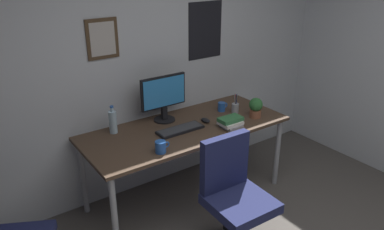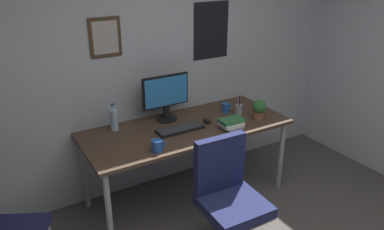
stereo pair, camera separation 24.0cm
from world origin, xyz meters
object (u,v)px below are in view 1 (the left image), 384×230
at_px(computer_mouse, 206,120).
at_px(pen_cup, 235,107).
at_px(monitor, 164,96).
at_px(office_chair, 234,191).
at_px(water_bottle, 113,122).
at_px(potted_plant, 256,107).
at_px(book_stack_left, 231,122).
at_px(keyboard, 180,130).
at_px(coffee_mug_near, 161,147).
at_px(coffee_mug_far, 222,107).

bearing_deg(computer_mouse, pen_cup, 2.55).
bearing_deg(monitor, office_chair, -89.95).
bearing_deg(monitor, water_bottle, 177.36).
bearing_deg(potted_plant, book_stack_left, -173.63).
distance_m(keyboard, book_stack_left, 0.46).
height_order(coffee_mug_near, potted_plant, potted_plant).
distance_m(water_bottle, pen_cup, 1.21).
distance_m(computer_mouse, coffee_mug_near, 0.70).
height_order(office_chair, book_stack_left, office_chair).
height_order(water_bottle, pen_cup, water_bottle).
height_order(computer_mouse, water_bottle, water_bottle).
height_order(computer_mouse, potted_plant, potted_plant).
relative_size(office_chair, potted_plant, 4.87).
xyz_separation_m(monitor, book_stack_left, (0.41, -0.48, -0.19)).
relative_size(coffee_mug_near, coffee_mug_far, 1.12).
relative_size(monitor, water_bottle, 1.82).
bearing_deg(pen_cup, water_bottle, 167.31).
bearing_deg(water_bottle, monitor, -2.64).
height_order(office_chair, water_bottle, water_bottle).
relative_size(office_chair, coffee_mug_near, 7.61).
relative_size(office_chair, coffee_mug_far, 8.50).
relative_size(pen_cup, book_stack_left, 0.92).
height_order(keyboard, water_bottle, water_bottle).
bearing_deg(book_stack_left, office_chair, -127.50).
height_order(monitor, water_bottle, monitor).
bearing_deg(water_bottle, potted_plant, -20.19).
distance_m(potted_plant, pen_cup, 0.22).
relative_size(computer_mouse, coffee_mug_near, 0.88).
bearing_deg(water_bottle, coffee_mug_far, -8.07).
relative_size(office_chair, keyboard, 2.21).
xyz_separation_m(water_bottle, pen_cup, (1.18, -0.27, -0.05)).
relative_size(keyboard, coffee_mug_near, 3.45).
distance_m(computer_mouse, water_bottle, 0.85).
height_order(office_chair, computer_mouse, office_chair).
relative_size(monitor, keyboard, 1.07).
distance_m(computer_mouse, pen_cup, 0.38).
bearing_deg(potted_plant, pen_cup, 112.55).
relative_size(coffee_mug_near, book_stack_left, 0.57).
height_order(office_chair, potted_plant, potted_plant).
bearing_deg(coffee_mug_near, book_stack_left, 3.67).
distance_m(water_bottle, coffee_mug_near, 0.57).
distance_m(coffee_mug_near, potted_plant, 1.11).
xyz_separation_m(office_chair, water_bottle, (-0.51, 1.04, 0.34)).
relative_size(potted_plant, book_stack_left, 0.90).
height_order(computer_mouse, book_stack_left, book_stack_left).
xyz_separation_m(coffee_mug_far, book_stack_left, (-0.18, -0.35, 0.00)).
bearing_deg(water_bottle, computer_mouse, -19.45).
bearing_deg(computer_mouse, coffee_mug_near, -157.39).
xyz_separation_m(coffee_mug_near, book_stack_left, (0.76, 0.05, -0.00)).
height_order(monitor, coffee_mug_far, monitor).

